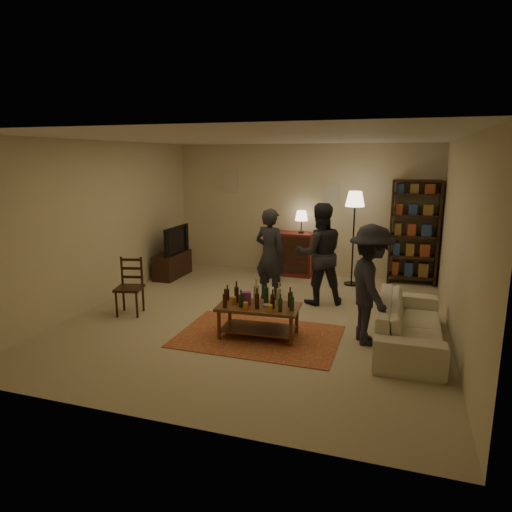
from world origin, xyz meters
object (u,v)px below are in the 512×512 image
at_px(coffee_table, 258,309).
at_px(sofa, 410,323).
at_px(dining_chair, 130,284).
at_px(bookshelf, 414,231).
at_px(tv_stand, 172,258).
at_px(person_left, 270,255).
at_px(floor_lamp, 355,206).
at_px(person_right, 319,254).
at_px(dresser, 289,252).
at_px(person_by_sofa, 370,285).

height_order(coffee_table, sofa, coffee_table).
distance_m(dining_chair, bookshelf, 5.34).
distance_m(tv_stand, bookshelf, 4.84).
distance_m(tv_stand, person_left, 2.54).
height_order(floor_lamp, sofa, floor_lamp).
xyz_separation_m(tv_stand, bookshelf, (4.69, 0.98, 0.65)).
distance_m(coffee_table, person_right, 1.87).
bearing_deg(dresser, dining_chair, -119.92).
height_order(bookshelf, sofa, bookshelf).
distance_m(bookshelf, floor_lamp, 1.29).
height_order(coffee_table, dresser, dresser).
xyz_separation_m(floor_lamp, sofa, (1.05, -2.72, -1.24)).
bearing_deg(floor_lamp, person_right, -107.39).
xyz_separation_m(dining_chair, bookshelf, (4.24, 3.20, 0.56)).
xyz_separation_m(floor_lamp, person_left, (-1.25, -1.38, -0.74)).
relative_size(dining_chair, dresser, 0.67).
distance_m(person_left, person_right, 0.84).
xyz_separation_m(dining_chair, person_left, (1.90, 1.36, 0.32)).
bearing_deg(coffee_table, tv_stand, 136.50).
distance_m(bookshelf, sofa, 3.26).
distance_m(coffee_table, sofa, 2.01).
distance_m(coffee_table, person_by_sofa, 1.53).
distance_m(coffee_table, dresser, 3.47).
bearing_deg(person_left, tv_stand, -3.17).
distance_m(dresser, person_by_sofa, 3.71).
relative_size(sofa, person_right, 1.22).
relative_size(dresser, sofa, 0.65).
relative_size(dining_chair, tv_stand, 0.86).
relative_size(coffee_table, person_by_sofa, 0.71).
relative_size(tv_stand, person_by_sofa, 0.66).
bearing_deg(coffee_table, person_by_sofa, 10.13).
xyz_separation_m(coffee_table, dresser, (-0.42, 3.45, 0.07)).
distance_m(dining_chair, person_left, 2.36).
height_order(dining_chair, bookshelf, bookshelf).
bearing_deg(floor_lamp, bookshelf, 22.81).
relative_size(dresser, bookshelf, 0.67).
relative_size(dresser, person_right, 0.80).
xyz_separation_m(dining_chair, tv_stand, (-0.45, 2.22, -0.09)).
relative_size(coffee_table, dresser, 0.84).
bearing_deg(bookshelf, coffee_table, -119.92).
relative_size(tv_stand, person_right, 0.62).
bearing_deg(person_right, bookshelf, -153.95).
distance_m(dining_chair, dresser, 3.62).
bearing_deg(person_by_sofa, bookshelf, -30.38).
height_order(coffee_table, person_left, person_left).
relative_size(bookshelf, floor_lamp, 1.11).
bearing_deg(bookshelf, person_by_sofa, -99.91).
distance_m(tv_stand, person_by_sofa, 4.73).
relative_size(bookshelf, sofa, 0.97).
bearing_deg(dresser, bookshelf, 1.57).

